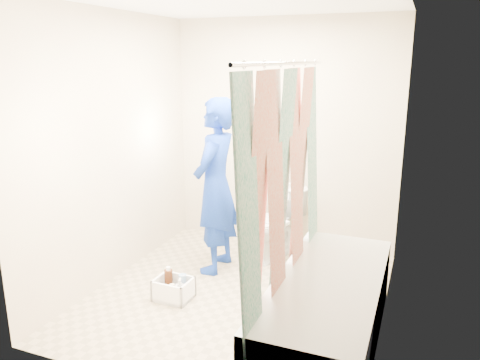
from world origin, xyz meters
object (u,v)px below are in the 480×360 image
at_px(toilet, 273,223).
at_px(bathtub, 327,309).
at_px(plumber, 216,186).
at_px(cleaning_caddy, 174,290).

bearing_deg(toilet, bathtub, -39.79).
height_order(bathtub, toilet, toilet).
xyz_separation_m(toilet, plumber, (-0.41, -0.48, 0.47)).
height_order(bathtub, plumber, plumber).
bearing_deg(plumber, bathtub, 54.06).
bearing_deg(cleaning_caddy, toilet, 69.17).
distance_m(plumber, cleaning_caddy, 1.02).
relative_size(toilet, plumber, 0.43).
distance_m(bathtub, toilet, 1.57).
height_order(bathtub, cleaning_caddy, bathtub).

